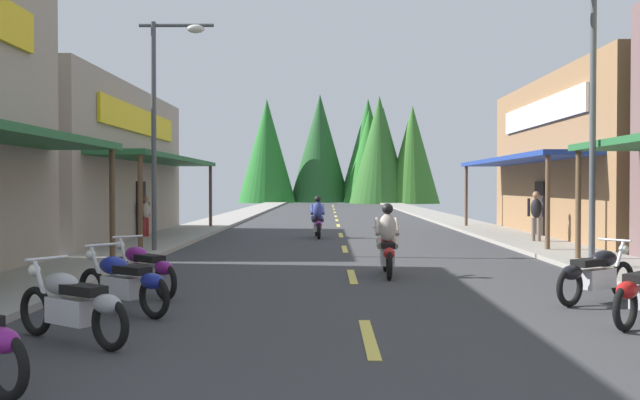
# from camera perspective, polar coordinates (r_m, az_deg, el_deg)

# --- Properties ---
(ground) EXTENTS (10.08, 93.67, 0.10)m
(ground) POSITION_cam_1_polar(r_m,az_deg,el_deg) (33.34, 1.50, -2.29)
(ground) COLOR #38383A
(sidewalk_left) EXTENTS (2.35, 93.67, 0.12)m
(sidewalk_left) POSITION_cam_1_polar(r_m,az_deg,el_deg) (33.81, -9.10, -2.07)
(sidewalk_left) COLOR #9E9991
(sidewalk_left) RESTS_ON ground
(sidewalk_right) EXTENTS (2.35, 93.67, 0.12)m
(sidewalk_right) POSITION_cam_1_polar(r_m,az_deg,el_deg) (34.00, 12.04, -2.06)
(sidewalk_right) COLOR gray
(sidewalk_right) RESTS_ON ground
(centerline_dashes) EXTENTS (0.16, 70.19, 0.01)m
(centerline_dashes) POSITION_cam_1_polar(r_m,az_deg,el_deg) (37.43, 1.40, -1.83)
(centerline_dashes) COLOR #E0C64C
(centerline_dashes) RESTS_ON ground
(storefront_left_far) EXTENTS (9.57, 13.98, 5.50)m
(storefront_left_far) POSITION_cam_1_polar(r_m,az_deg,el_deg) (28.42, -21.56, 2.69)
(storefront_left_far) COLOR gray
(storefront_left_far) RESTS_ON ground
(streetlamp_left) EXTENTS (2.11, 0.30, 6.56)m
(streetlamp_left) POSITION_cam_1_polar(r_m,az_deg,el_deg) (21.04, -12.16, 7.38)
(streetlamp_left) COLOR #474C51
(streetlamp_left) RESTS_ON ground
(streetlamp_right) EXTENTS (2.11, 0.30, 6.65)m
(streetlamp_right) POSITION_cam_1_polar(r_m,az_deg,el_deg) (17.44, 19.78, 8.79)
(streetlamp_right) COLOR #474C51
(streetlamp_right) RESTS_ON ground
(motorcycle_parked_right_3) EXTENTS (1.78, 1.36, 1.04)m
(motorcycle_parked_right_3) POSITION_cam_1_polar(r_m,az_deg,el_deg) (12.88, 20.94, -5.42)
(motorcycle_parked_right_3) COLOR black
(motorcycle_parked_right_3) RESTS_ON ground
(motorcycle_parked_left_1) EXTENTS (1.80, 1.32, 1.04)m
(motorcycle_parked_left_1) POSITION_cam_1_polar(r_m,az_deg,el_deg) (9.47, -18.93, -7.76)
(motorcycle_parked_left_1) COLOR black
(motorcycle_parked_left_1) RESTS_ON ground
(motorcycle_parked_left_2) EXTENTS (1.78, 1.36, 1.04)m
(motorcycle_parked_left_2) POSITION_cam_1_polar(r_m,az_deg,el_deg) (11.42, -15.27, -6.22)
(motorcycle_parked_left_2) COLOR black
(motorcycle_parked_left_2) RESTS_ON ground
(motorcycle_parked_left_3) EXTENTS (1.58, 1.59, 1.04)m
(motorcycle_parked_left_3) POSITION_cam_1_polar(r_m,az_deg,el_deg) (13.15, -13.78, -5.25)
(motorcycle_parked_left_3) COLOR black
(motorcycle_parked_left_3) RESTS_ON ground
(rider_cruising_lead) EXTENTS (0.60, 2.14, 1.57)m
(rider_cruising_lead) POSITION_cam_1_polar(r_m,az_deg,el_deg) (15.62, 5.33, -3.60)
(rider_cruising_lead) COLOR black
(rider_cruising_lead) RESTS_ON ground
(rider_cruising_trailing) EXTENTS (0.60, 2.14, 1.57)m
(rider_cruising_trailing) POSITION_cam_1_polar(r_m,az_deg,el_deg) (26.87, -0.18, -1.61)
(rider_cruising_trailing) COLOR black
(rider_cruising_trailing) RESTS_ON ground
(pedestrian_by_shop) EXTENTS (0.38, 0.53, 1.57)m
(pedestrian_by_shop) POSITION_cam_1_polar(r_m,az_deg,el_deg) (26.69, -13.59, -1.13)
(pedestrian_by_shop) COLOR maroon
(pedestrian_by_shop) RESTS_ON ground
(pedestrian_browsing) EXTENTS (0.52, 0.39, 1.76)m
(pedestrian_browsing) POSITION_cam_1_polar(r_m,az_deg,el_deg) (24.77, 16.67, -1.03)
(pedestrian_browsing) COLOR #726659
(pedestrian_browsing) RESTS_ON ground
(treeline_backdrop) EXTENTS (22.56, 12.37, 12.70)m
(treeline_backdrop) POSITION_cam_1_polar(r_m,az_deg,el_deg) (82.44, 2.48, 3.84)
(treeline_backdrop) COLOR #225823
(treeline_backdrop) RESTS_ON ground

